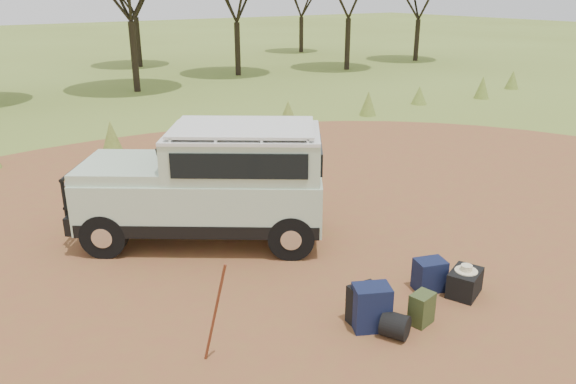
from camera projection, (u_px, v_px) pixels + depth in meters
ground at (301, 287)px, 8.49m from camera, size 140.00×140.00×0.00m
dirt_clearing at (301, 287)px, 8.49m from camera, size 23.00×23.00×0.01m
grass_fringe at (117, 139)px, 15.13m from camera, size 36.60×1.60×0.90m
safari_vehicle at (211, 186)px, 9.78m from camera, size 4.43×3.84×2.09m
walking_staff at (215, 314)px, 6.56m from camera, size 0.23×0.32×1.36m
backpack_black at (364, 305)px, 7.50m from camera, size 0.43×0.34×0.55m
backpack_navy at (371, 307)px, 7.37m from camera, size 0.58×0.51×0.63m
backpack_olive at (422, 309)px, 7.50m from camera, size 0.37×0.30×0.45m
duffel_navy at (429, 275)px, 8.34m from camera, size 0.51×0.44×0.49m
hard_case at (465, 283)px, 8.22m from camera, size 0.66×0.57×0.39m
stuff_sack at (395, 326)px, 7.23m from camera, size 0.45×0.45×0.33m
safari_hat at (466, 269)px, 8.14m from camera, size 0.33×0.33×0.10m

